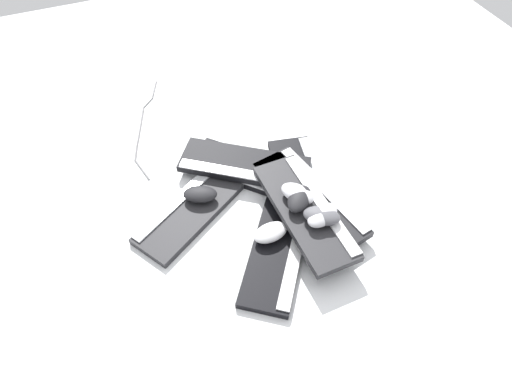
{
  "coord_description": "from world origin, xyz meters",
  "views": [
    {
      "loc": [
        -0.85,
        0.3,
        1.18
      ],
      "look_at": [
        0.04,
        -0.05,
        0.04
      ],
      "focal_mm": 32.0,
      "sensor_mm": 36.0,
      "label": 1
    }
  ],
  "objects": [
    {
      "name": "ground_plane",
      "position": [
        0.0,
        0.0,
        0.0
      ],
      "size": [
        3.2,
        3.2,
        0.0
      ],
      "primitive_type": "plane",
      "color": "white"
    },
    {
      "name": "keyboard_0",
      "position": [
        0.15,
        -0.08,
        0.01
      ],
      "size": [
        0.42,
        0.41,
        0.03
      ],
      "color": "black",
      "rests_on": "ground"
    },
    {
      "name": "keyboard_1",
      "position": [
        0.08,
        0.15,
        0.01
      ],
      "size": [
        0.36,
        0.45,
        0.03
      ],
      "color": "#232326",
      "rests_on": "ground"
    },
    {
      "name": "keyboard_2",
      "position": [
        -0.17,
        -0.04,
        0.01
      ],
      "size": [
        0.45,
        0.38,
        0.03
      ],
      "color": "black",
      "rests_on": "ground"
    },
    {
      "name": "keyboard_3",
      "position": [
        0.03,
        -0.22,
        0.01
      ],
      "size": [
        0.46,
        0.23,
        0.03
      ],
      "color": "black",
      "rests_on": "ground"
    },
    {
      "name": "keyboard_4",
      "position": [
        -0.05,
        -0.2,
        0.04
      ],
      "size": [
        0.46,
        0.24,
        0.03
      ],
      "color": "black",
      "rests_on": "keyboard_3"
    },
    {
      "name": "keyboard_5",
      "position": [
        0.16,
        -0.06,
        0.04
      ],
      "size": [
        0.38,
        0.45,
        0.03
      ],
      "color": "black",
      "rests_on": "keyboard_0"
    },
    {
      "name": "keyboard_6",
      "position": [
        -0.11,
        -0.15,
        0.07
      ],
      "size": [
        0.45,
        0.17,
        0.03
      ],
      "color": "#232326",
      "rests_on": "keyboard_4"
    },
    {
      "name": "mouse_0",
      "position": [
        -0.13,
        -0.03,
        0.05
      ],
      "size": [
        0.08,
        0.12,
        0.04
      ],
      "primitive_type": "ellipsoid",
      "rotation": [
        0.0,
        0.0,
        1.69
      ],
      "color": "silver",
      "rests_on": "keyboard_2"
    },
    {
      "name": "mouse_1",
      "position": [
        -0.07,
        -0.15,
        0.11
      ],
      "size": [
        0.13,
        0.12,
        0.04
      ],
      "primitive_type": "ellipsoid",
      "rotation": [
        0.0,
        0.0,
        0.59
      ],
      "color": "#B7B7BC",
      "rests_on": "keyboard_6"
    },
    {
      "name": "mouse_2",
      "position": [
        -0.09,
        -0.14,
        0.11
      ],
      "size": [
        0.12,
        0.12,
        0.04
      ],
      "primitive_type": "ellipsoid",
      "rotation": [
        0.0,
        0.0,
        2.34
      ],
      "color": "black",
      "rests_on": "keyboard_6"
    },
    {
      "name": "mouse_3",
      "position": [
        -0.17,
        -0.18,
        0.11
      ],
      "size": [
        0.1,
        0.13,
        0.04
      ],
      "primitive_type": "ellipsoid",
      "rotation": [
        0.0,
        0.0,
        5.08
      ],
      "color": "#B7B7BC",
      "rests_on": "keyboard_6"
    },
    {
      "name": "mouse_4",
      "position": [
        -0.17,
        -0.18,
        0.11
      ],
      "size": [
        0.12,
        0.13,
        0.04
      ],
      "primitive_type": "ellipsoid",
      "rotation": [
        0.0,
        0.0,
        0.97
      ],
      "color": "#4C4C51",
      "rests_on": "keyboard_6"
    },
    {
      "name": "mouse_5",
      "position": [
        0.09,
        0.12,
        0.05
      ],
      "size": [
        0.1,
        0.13,
        0.04
      ],
      "primitive_type": "ellipsoid",
      "rotation": [
        0.0,
        0.0,
        1.18
      ],
      "color": "black",
      "rests_on": "keyboard_1"
    },
    {
      "name": "cable_0",
      "position": [
        0.53,
        0.21,
        0.0
      ],
      "size": [
        0.54,
        0.19,
        0.01
      ],
      "color": "#59595B",
      "rests_on": "ground"
    }
  ]
}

